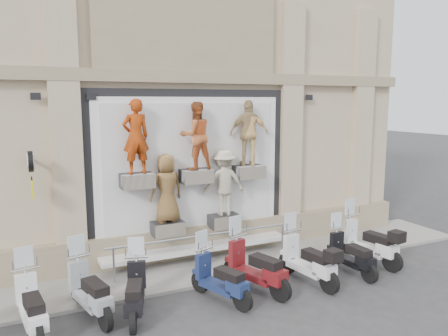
{
  "coord_description": "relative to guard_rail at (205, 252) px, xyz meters",
  "views": [
    {
      "loc": [
        -4.11,
        -7.78,
        4.24
      ],
      "look_at": [
        0.47,
        1.9,
        2.6
      ],
      "focal_mm": 35.0,
      "sensor_mm": 36.0,
      "label": 1
    }
  ],
  "objects": [
    {
      "name": "scooter_d",
      "position": [
        -2.22,
        -1.67,
        0.26
      ],
      "size": [
        1.05,
        1.87,
        1.46
      ],
      "primitive_type": null,
      "rotation": [
        0.0,
        0.0,
        -0.31
      ],
      "color": "black",
      "rests_on": "ground"
    },
    {
      "name": "scooter_b",
      "position": [
        -4.09,
        -1.51,
        0.28
      ],
      "size": [
        0.76,
        1.89,
        1.49
      ],
      "primitive_type": null,
      "rotation": [
        0.0,
        0.0,
        0.12
      ],
      "color": "white",
      "rests_on": "ground"
    },
    {
      "name": "scooter_i",
      "position": [
        4.05,
        -1.44,
        0.35
      ],
      "size": [
        0.9,
        2.06,
        1.62
      ],
      "primitive_type": null,
      "rotation": [
        0.0,
        0.0,
        0.16
      ],
      "color": "silver",
      "rests_on": "ground"
    },
    {
      "name": "building",
      "position": [
        0.0,
        5.0,
        5.54
      ],
      "size": [
        14.0,
        8.6,
        12.0
      ],
      "primitive_type": null,
      "color": "tan",
      "rests_on": "ground"
    },
    {
      "name": "scooter_f",
      "position": [
        0.52,
        -1.65,
        0.34
      ],
      "size": [
        1.15,
        2.07,
        1.61
      ],
      "primitive_type": null,
      "rotation": [
        0.0,
        0.0,
        0.31
      ],
      "color": "#5E1013",
      "rests_on": "ground"
    },
    {
      "name": "shop_vitrine",
      "position": [
        0.09,
        0.74,
        1.97
      ],
      "size": [
        5.6,
        0.86,
        4.3
      ],
      "color": "black",
      "rests_on": "ground"
    },
    {
      "name": "scooter_g",
      "position": [
        1.84,
        -1.79,
        0.32
      ],
      "size": [
        0.81,
        1.98,
        1.56
      ],
      "primitive_type": null,
      "rotation": [
        0.0,
        0.0,
        0.13
      ],
      "color": "silver",
      "rests_on": "ground"
    },
    {
      "name": "clock_sign_bracket",
      "position": [
        -3.9,
        0.47,
        2.34
      ],
      "size": [
        0.1,
        0.8,
        1.02
      ],
      "color": "black",
      "rests_on": "ground"
    },
    {
      "name": "guard_rail",
      "position": [
        0.0,
        0.0,
        0.0
      ],
      "size": [
        5.06,
        0.1,
        0.93
      ],
      "primitive_type": null,
      "color": "#9EA0A5",
      "rests_on": "ground"
    },
    {
      "name": "scooter_h",
      "position": [
        3.15,
        -1.79,
        0.25
      ],
      "size": [
        0.55,
        1.76,
        1.42
      ],
      "primitive_type": null,
      "rotation": [
        0.0,
        0.0,
        0.02
      ],
      "color": "black",
      "rests_on": "ground"
    },
    {
      "name": "scooter_c",
      "position": [
        -3.03,
        -1.31,
        0.3
      ],
      "size": [
        0.98,
        1.96,
        1.53
      ],
      "primitive_type": null,
      "rotation": [
        0.0,
        0.0,
        0.24
      ],
      "color": "gray",
      "rests_on": "ground"
    },
    {
      "name": "scooter_e",
      "position": [
        -0.41,
        -1.78,
        0.25
      ],
      "size": [
        1.09,
        1.84,
        1.44
      ],
      "primitive_type": null,
      "rotation": [
        0.0,
        0.0,
        0.35
      ],
      "color": "#15234C",
      "rests_on": "ground"
    },
    {
      "name": "sidewalk",
      "position": [
        0.0,
        0.1,
        -0.43
      ],
      "size": [
        16.0,
        2.2,
        0.08
      ],
      "primitive_type": "cube",
      "color": "gray",
      "rests_on": "ground"
    },
    {
      "name": "ground",
      "position": [
        0.0,
        -2.0,
        -0.47
      ],
      "size": [
        90.0,
        90.0,
        0.0
      ],
      "primitive_type": "plane",
      "color": "#313134",
      "rests_on": "ground"
    }
  ]
}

